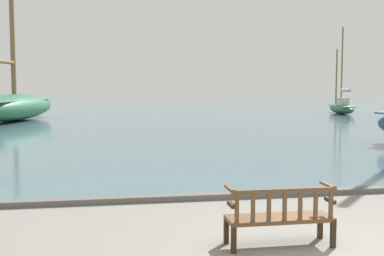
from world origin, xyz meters
The scene contains 5 objects.
harbor_water centered at (0.00, 44.00, 0.04)m, with size 100.00×80.00×0.08m, color #476670.
quay_edge_kerb centered at (0.00, 3.85, 0.06)m, with size 40.00×0.30×0.12m, color #5B5954.
park_bench centered at (-0.54, 0.66, 0.47)m, with size 1.60×0.52×0.92m.
sailboat_mid_port centered at (-9.57, 28.52, 1.17)m, with size 5.89×12.18×14.78m.
sailboat_centre_channel centered at (16.77, 32.67, 0.68)m, with size 2.30×6.54×7.43m.
Camera 1 is at (-3.05, -6.08, 2.40)m, focal length 45.00 mm.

